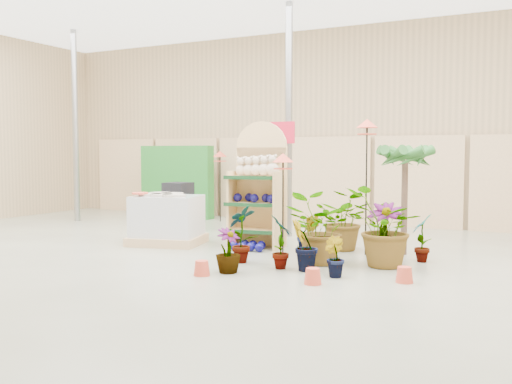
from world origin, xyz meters
TOP-DOWN VIEW (x-y plane):
  - room at (0.00, 0.91)m, footprint 15.20×12.10m
  - display_shelf at (0.02, 2.17)m, footprint 0.98×0.70m
  - teddy_bears at (0.06, 2.07)m, footprint 0.81×0.22m
  - gazing_balls_shelf at (0.02, 2.03)m, footprint 0.80×0.27m
  - gazing_balls_floor at (0.06, 1.73)m, footprint 0.63×0.39m
  - pallet_stack at (-1.55, 1.64)m, footprint 1.43×1.27m
  - charcoal_planters at (-2.58, 3.33)m, footprint 0.80×0.50m
  - trellis_stock at (-3.80, 5.20)m, footprint 2.00×0.30m
  - offer_sign at (0.10, 2.98)m, footprint 0.50×0.08m
  - bird_table_front at (0.79, 1.47)m, footprint 0.34×0.34m
  - bird_table_right at (1.92, 2.18)m, footprint 0.34×0.34m
  - bird_table_back at (-2.39, 4.94)m, footprint 0.34×0.34m
  - palm at (2.45, 2.49)m, footprint 0.70×0.70m
  - potted_plant_0 at (0.45, 0.73)m, footprint 0.43×0.53m
  - potted_plant_1 at (1.52, 0.55)m, footprint 0.46×0.50m
  - potted_plant_2 at (1.50, 1.11)m, footprint 1.18×1.11m
  - potted_plant_3 at (2.38, 1.49)m, footprint 0.57×0.57m
  - potted_plant_4 at (2.83, 2.00)m, footprint 0.30×0.41m
  - potted_plant_5 at (1.13, 1.71)m, footprint 0.46×0.43m
  - potted_plant_6 at (1.49, 2.45)m, footprint 0.92×0.79m
  - potted_plant_7 at (0.63, 0.01)m, footprint 0.44×0.44m
  - potted_plant_8 at (1.16, 0.57)m, footprint 0.45×0.49m
  - potted_plant_9 at (2.00, 0.41)m, footprint 0.37×0.35m
  - potted_plant_10 at (2.43, 1.31)m, footprint 1.20×1.28m

SIDE VIEW (x-z plane):
  - gazing_balls_floor at x=0.06m, z-range 0.00..0.15m
  - potted_plant_9 at x=2.00m, z-range 0.00..0.53m
  - potted_plant_7 at x=0.63m, z-range 0.00..0.61m
  - potted_plant_5 at x=1.13m, z-range 0.00..0.67m
  - potted_plant_1 at x=1.52m, z-range 0.00..0.72m
  - potted_plant_4 at x=2.83m, z-range 0.00..0.73m
  - potted_plant_8 at x=1.16m, z-range 0.00..0.77m
  - charcoal_planters at x=-2.58m, z-range -0.08..0.92m
  - potted_plant_0 at x=0.45m, z-range 0.00..0.87m
  - pallet_stack at x=-1.55m, z-range -0.02..0.89m
  - potted_plant_3 at x=2.38m, z-range 0.00..0.91m
  - potted_plant_6 at x=1.49m, z-range 0.00..1.01m
  - potted_plant_2 at x=1.50m, z-range 0.00..1.04m
  - potted_plant_10 at x=2.43m, z-range 0.00..1.15m
  - gazing_balls_shelf at x=0.02m, z-range 0.78..0.93m
  - trellis_stock at x=-3.80m, z-range 0.00..1.80m
  - display_shelf at x=0.02m, z-range -0.09..2.08m
  - teddy_bears at x=0.06m, z-range 1.20..1.56m
  - bird_table_front at x=0.79m, z-range 0.69..2.31m
  - bird_table_back at x=-2.39m, z-range 0.71..2.38m
  - offer_sign at x=0.10m, z-range 0.47..2.67m
  - palm at x=2.45m, z-range 0.66..2.52m
  - bird_table_right at x=1.92m, z-range 0.93..3.09m
  - room at x=0.00m, z-range -0.14..4.56m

